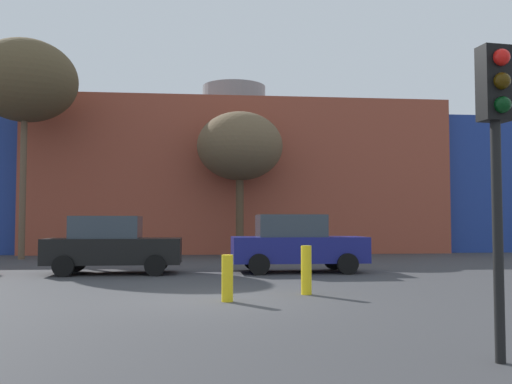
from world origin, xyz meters
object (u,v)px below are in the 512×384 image
parked_car_1 (112,245)px  traffic_light_near_right (497,128)px  bare_tree_1 (25,81)px  bollard_yellow_0 (306,270)px  parked_car_2 (296,244)px  bare_tree_0 (240,147)px  bollard_yellow_1 (227,278)px

parked_car_1 → traffic_light_near_right: (6.27, -12.43, 1.83)m
bare_tree_1 → bollard_yellow_0: bearing=-53.0°
parked_car_1 → parked_car_2: size_ratio=0.97×
parked_car_1 → bare_tree_1: (-5.16, 7.90, 7.17)m
bare_tree_0 → bollard_yellow_1: 16.77m
bare_tree_1 → bollard_yellow_0: bare_tree_1 is taller
parked_car_1 → bare_tree_1: size_ratio=0.43×
parked_car_1 → bollard_yellow_1: bearing=-64.0°
parked_car_1 → bollard_yellow_0: 7.87m
parked_car_1 → bollard_yellow_0: bearing=-48.4°
parked_car_2 → parked_car_1: bearing=-180.0°
parked_car_2 → bollard_yellow_0: bearing=-97.5°
traffic_light_near_right → bollard_yellow_0: (-1.06, 6.54, -2.19)m
bare_tree_0 → parked_car_2: bearing=-82.2°
traffic_light_near_right → bare_tree_0: size_ratio=0.53×
bare_tree_0 → bare_tree_1: bare_tree_1 is taller
parked_car_1 → bare_tree_1: bearing=123.1°
bare_tree_0 → bollard_yellow_1: (-1.38, -15.99, -4.88)m
parked_car_1 → bollard_yellow_1: size_ratio=4.41×
bare_tree_0 → bollard_yellow_0: (0.47, -14.98, -4.81)m
traffic_light_near_right → bollard_yellow_0: traffic_light_near_right is taller
traffic_light_near_right → bare_tree_0: bearing=176.7°
bare_tree_0 → bollard_yellow_0: size_ratio=6.40×
traffic_light_near_right → bollard_yellow_1: size_ratio=3.87×
parked_car_2 → bollard_yellow_1: bearing=-110.8°
parked_car_1 → bare_tree_0: bare_tree_0 is taller
parked_car_1 → bollard_yellow_0: size_ratio=3.85×
bare_tree_0 → parked_car_1: bearing=-117.6°
parked_car_1 → traffic_light_near_right: traffic_light_near_right is taller
bare_tree_1 → bollard_yellow_0: 18.83m
traffic_light_near_right → bare_tree_1: size_ratio=0.37×
parked_car_2 → traffic_light_near_right: bearing=-88.7°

